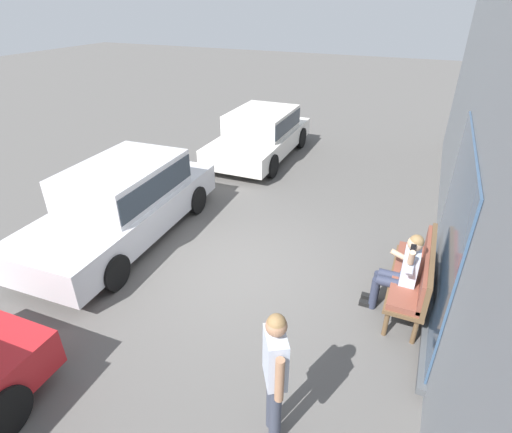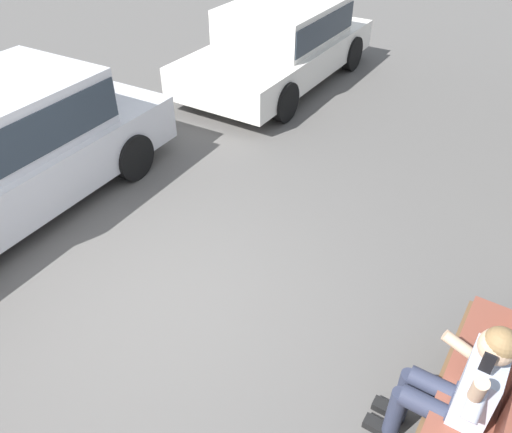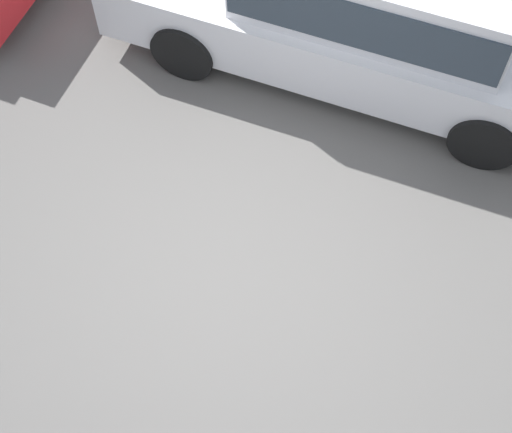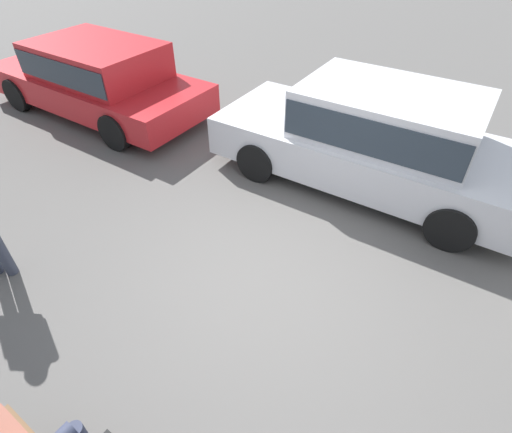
{
  "view_description": "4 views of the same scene",
  "coord_description": "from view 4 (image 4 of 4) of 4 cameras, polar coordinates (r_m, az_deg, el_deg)",
  "views": [
    {
      "loc": [
        5.19,
        2.6,
        4.3
      ],
      "look_at": [
        -0.52,
        0.11,
        0.84
      ],
      "focal_mm": 28.0,
      "sensor_mm": 36.0,
      "label": 1
    },
    {
      "loc": [
        2.29,
        2.6,
        3.6
      ],
      "look_at": [
        -0.74,
        0.64,
        0.87
      ],
      "focal_mm": 35.0,
      "sensor_mm": 36.0,
      "label": 2
    },
    {
      "loc": [
        -1.33,
        2.6,
        5.87
      ],
      "look_at": [
        -0.19,
        -0.01,
        0.86
      ],
      "focal_mm": 55.0,
      "sensor_mm": 36.0,
      "label": 3
    },
    {
      "loc": [
        -1.73,
        2.6,
        3.57
      ],
      "look_at": [
        -0.12,
        0.32,
        1.24
      ],
      "focal_mm": 28.0,
      "sensor_mm": 36.0,
      "label": 4
    }
  ],
  "objects": [
    {
      "name": "ground_plane",
      "position": [
        4.74,
        1.07,
        -9.01
      ],
      "size": [
        60.0,
        60.0,
        0.0
      ],
      "primitive_type": "plane",
      "color": "#565451"
    },
    {
      "name": "parked_car_far",
      "position": [
        8.67,
        -21.73,
        18.25
      ],
      "size": [
        4.67,
        2.05,
        1.37
      ],
      "color": "red",
      "rests_on": "ground_plane"
    },
    {
      "name": "parked_car_mid",
      "position": [
        6.06,
        16.88,
        11.02
      ],
      "size": [
        4.65,
        2.05,
        1.5
      ],
      "color": "silver",
      "rests_on": "ground_plane"
    }
  ]
}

